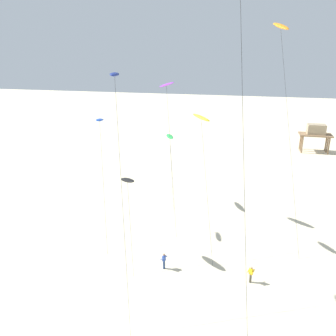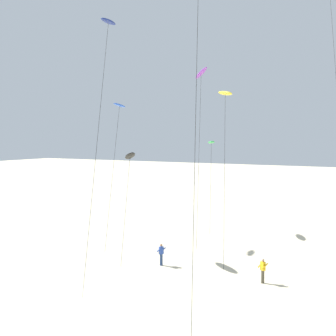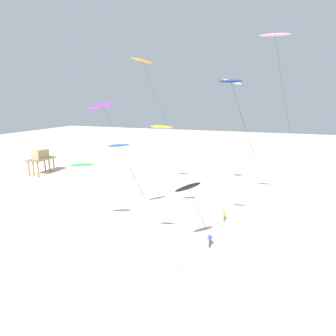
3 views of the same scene
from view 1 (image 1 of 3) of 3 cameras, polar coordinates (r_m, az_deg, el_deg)
The scene contains 11 objects.
ground_plane at distance 28.72m, azimuth -2.29°, elevation -25.71°, with size 260.00×260.00×0.00m, color beige.
kite_orange at distance 40.27m, azimuth 18.13°, elevation 21.10°, with size 4.43×9.87×22.76m.
kite_blue at distance 37.89m, azimuth -11.20°, elevation 7.53°, with size 2.71×6.53×13.13m.
kite_yellow at distance 35.18m, azimuth 5.50°, elevation 8.17°, with size 3.53×6.85×13.90m.
kite_navy at distance 27.17m, azimuth -8.77°, elevation 14.38°, with size 3.18×7.57×18.49m.
kite_purple at distance 40.49m, azimuth -0.26°, elevation 13.37°, with size 3.78×7.32×16.71m.
kite_black at distance 33.12m, azimuth -6.71°, elevation -2.06°, with size 2.63×4.69×8.75m.
kite_green at distance 44.79m, azimuth 0.29°, elevation 5.16°, with size 2.05×4.28×9.46m.
kite_flyer_nearest at distance 33.50m, azimuth 13.50°, elevation -16.62°, with size 0.72×0.71×1.67m.
kite_flyer_middle at distance 34.31m, azimuth -0.66°, elevation -15.02°, with size 0.67×0.69×1.67m.
stilt_house at distance 74.65m, azimuth 23.21°, elevation 5.51°, with size 6.18×3.32×5.61m.
Camera 1 is at (5.23, -19.45, 20.47)m, focal length 36.96 mm.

